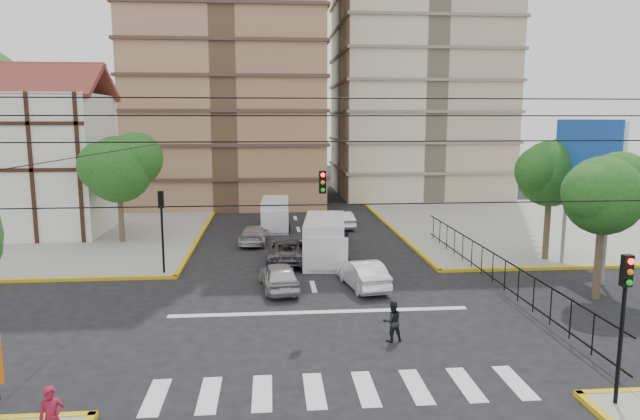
{
  "coord_description": "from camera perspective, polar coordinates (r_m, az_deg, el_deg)",
  "views": [
    {
      "loc": [
        -2.06,
        -22.39,
        8.27
      ],
      "look_at": [
        0.27,
        4.22,
        4.0
      ],
      "focal_mm": 32.0,
      "sensor_mm": 36.0,
      "label": 1
    }
  ],
  "objects": [
    {
      "name": "van_left_lane",
      "position": [
        43.08,
        -4.49,
        -0.52
      ],
      "size": [
        2.14,
        5.11,
        2.28
      ],
      "rotation": [
        0.0,
        0.0,
        -0.03
      ],
      "color": "silver",
      "rests_on": "ground"
    },
    {
      "name": "tree_park_c",
      "position": [
        35.43,
        22.17,
        3.66
      ],
      "size": [
        4.65,
        3.8,
        7.25
      ],
      "color": "#473828",
      "rests_on": "ground"
    },
    {
      "name": "sidewalk_nw",
      "position": [
        46.75,
        -27.5,
        -2.05
      ],
      "size": [
        26.0,
        26.0,
        0.15
      ],
      "primitive_type": "cube",
      "color": "gray",
      "rests_on": "ground"
    },
    {
      "name": "traffic_light_nw",
      "position": [
        31.16,
        -15.55,
        -0.78
      ],
      "size": [
        0.28,
        0.22,
        4.4
      ],
      "color": "black",
      "rests_on": "ground"
    },
    {
      "name": "car_white_front_right",
      "position": [
        28.43,
        4.29,
        -6.37
      ],
      "size": [
        2.22,
        4.49,
        1.41
      ],
      "primitive_type": "imported",
      "rotation": [
        0.0,
        0.0,
        3.32
      ],
      "color": "white",
      "rests_on": "ground"
    },
    {
      "name": "car_white_rear_right",
      "position": [
        43.73,
        2.1,
        -0.96
      ],
      "size": [
        1.89,
        4.11,
        1.3
      ],
      "primitive_type": "imported",
      "rotation": [
        0.0,
        0.0,
        3.27
      ],
      "color": "silver",
      "rests_on": "ground"
    },
    {
      "name": "stop_line",
      "position": [
        25.08,
        -0.01,
        -10.16
      ],
      "size": [
        13.0,
        0.4,
        0.01
      ],
      "primitive_type": "cube",
      "color": "silver",
      "rests_on": "ground"
    },
    {
      "name": "pedestrian_sw_corner",
      "position": [
        16.3,
        -25.24,
        -18.39
      ],
      "size": [
        0.71,
        0.59,
        1.67
      ],
      "primitive_type": "imported",
      "rotation": [
        0.0,
        0.0,
        0.37
      ],
      "color": "maroon",
      "rests_on": "sidewalk_sw"
    },
    {
      "name": "crosswalk_stripes",
      "position": [
        18.47,
        2.03,
        -17.51
      ],
      "size": [
        12.0,
        2.4,
        0.01
      ],
      "primitive_type": "cube",
      "color": "silver",
      "rests_on": "ground"
    },
    {
      "name": "billboard",
      "position": [
        32.92,
        25.18,
        4.26
      ],
      "size": [
        0.36,
        6.2,
        8.1
      ],
      "color": "slate",
      "rests_on": "ground"
    },
    {
      "name": "tree_park_a",
      "position": [
        28.91,
        26.64,
        1.64
      ],
      "size": [
        4.41,
        3.6,
        6.83
      ],
      "color": "#473828",
      "rests_on": "ground"
    },
    {
      "name": "car_silver_front_left",
      "position": [
        28.07,
        -4.14,
        -6.6
      ],
      "size": [
        2.15,
        4.24,
        1.38
      ],
      "primitive_type": "imported",
      "rotation": [
        0.0,
        0.0,
        3.27
      ],
      "color": "#B3B3B7",
      "rests_on": "ground"
    },
    {
      "name": "park_fence",
      "position": [
        30.23,
        16.81,
        -7.19
      ],
      "size": [
        0.1,
        22.5,
        1.66
      ],
      "primitive_type": null,
      "color": "black",
      "rests_on": "ground"
    },
    {
      "name": "van_right_lane",
      "position": [
        33.06,
        0.51,
        -3.18
      ],
      "size": [
        2.89,
        5.94,
        2.57
      ],
      "rotation": [
        0.0,
        0.0,
        -0.12
      ],
      "color": "silver",
      "rests_on": "ground"
    },
    {
      "name": "car_darkgrey_mid_right",
      "position": [
        38.84,
        0.91,
        -2.12
      ],
      "size": [
        1.86,
        4.31,
        1.45
      ],
      "primitive_type": "imported",
      "rotation": [
        0.0,
        0.0,
        3.18
      ],
      "color": "black",
      "rests_on": "ground"
    },
    {
      "name": "car_silver_rear_left",
      "position": [
        38.42,
        -6.59,
        -2.46
      ],
      "size": [
        2.11,
        4.42,
        1.24
      ],
      "primitive_type": "imported",
      "rotation": [
        0.0,
        0.0,
        3.06
      ],
      "color": "#AFB0B4",
      "rests_on": "ground"
    },
    {
      "name": "pedestrian_crosswalk",
      "position": [
        21.91,
        7.24,
        -10.98
      ],
      "size": [
        0.85,
        0.72,
        1.57
      ],
      "primitive_type": "imported",
      "rotation": [
        0.0,
        0.0,
        3.32
      ],
      "color": "black",
      "rests_on": "ground"
    },
    {
      "name": "ground",
      "position": [
        23.96,
        0.24,
        -11.11
      ],
      "size": [
        160.0,
        160.0,
        0.0
      ],
      "primitive_type": "plane",
      "color": "black",
      "rests_on": "ground"
    },
    {
      "name": "traffic_light_hanging",
      "position": [
        20.6,
        0.77,
        2.48
      ],
      "size": [
        18.0,
        9.12,
        0.92
      ],
      "color": "black",
      "rests_on": "ground"
    },
    {
      "name": "tree_tudor",
      "position": [
        39.76,
        -19.37,
        4.17
      ],
      "size": [
        5.39,
        4.4,
        7.43
      ],
      "color": "#473828",
      "rests_on": "ground"
    },
    {
      "name": "traffic_light_se",
      "position": [
        18.35,
        28.1,
        -8.35
      ],
      "size": [
        0.28,
        0.22,
        4.4
      ],
      "color": "black",
      "rests_on": "ground"
    },
    {
      "name": "car_grey_mid_left",
      "position": [
        33.33,
        -3.25,
        -4.05
      ],
      "size": [
        2.56,
        5.19,
        1.42
      ],
      "primitive_type": "imported",
      "rotation": [
        0.0,
        0.0,
        3.1
      ],
      "color": "#53545A",
      "rests_on": "ground"
    },
    {
      "name": "sidewalk_ne",
      "position": [
        48.49,
        22.15,
        -1.33
      ],
      "size": [
        26.0,
        26.0,
        0.15
      ],
      "primitive_type": "cube",
      "color": "gray",
      "rests_on": "ground"
    },
    {
      "name": "tudor_building",
      "position": [
        45.75,
        -26.81,
        4.33
      ],
      "size": [
        10.8,
        8.05,
        12.23
      ],
      "color": "silver",
      "rests_on": "ground"
    }
  ]
}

